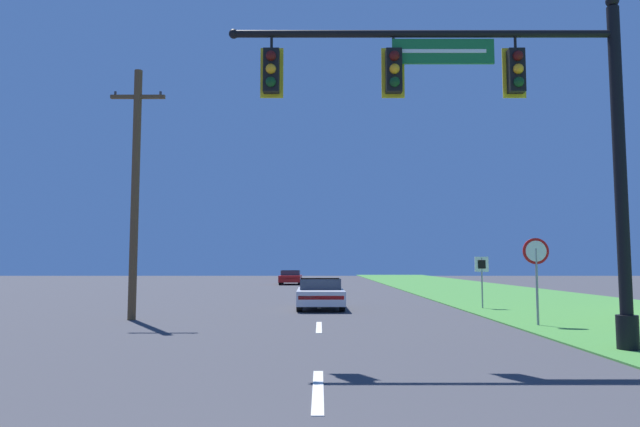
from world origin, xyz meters
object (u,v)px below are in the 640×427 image
signal_mast (512,126)px  far_car (291,277)px  route_sign_post (482,270)px  car_ahead (321,293)px  utility_pole_near (136,188)px  stop_sign (537,261)px

signal_mast → far_car: 37.99m
far_car → route_sign_post: 27.81m
car_ahead → utility_pole_near: 8.42m
signal_mast → stop_sign: size_ratio=3.42×
car_ahead → utility_pole_near: size_ratio=0.52×
far_car → signal_mast: bearing=-79.9°
car_ahead → stop_sign: (6.27, -6.46, 1.26)m
far_car → route_sign_post: route_sign_post is taller
signal_mast → car_ahead: 12.53m
car_ahead → far_car: same height
route_sign_post → car_ahead: bearing=178.0°
utility_pole_near → signal_mast: bearing=-32.8°
car_ahead → far_car: size_ratio=1.01×
signal_mast → utility_pole_near: size_ratio=1.04×
stop_sign → utility_pole_near: utility_pole_near is taller
signal_mast → car_ahead: (-4.07, 11.10, -4.13)m
signal_mast → car_ahead: signal_mast is taller
far_car → utility_pole_near: (-3.52, -30.66, 3.66)m
far_car → car_ahead: bearing=-84.4°
stop_sign → utility_pole_near: size_ratio=0.30×
route_sign_post → signal_mast: bearing=-102.3°
stop_sign → signal_mast: bearing=-115.4°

